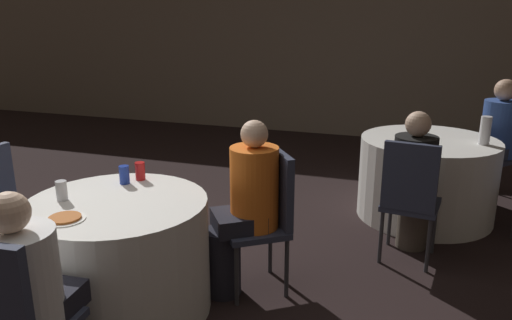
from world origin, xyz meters
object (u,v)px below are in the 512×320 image
object	(u,v)px
soda_can_red	(140,171)
person_white_shirt	(33,296)
chair_near_south	(8,317)
chair_far_northeast	(504,144)
table_near	(121,257)
table_far	(426,178)
chair_near_northeast	(268,210)
person_blue_shirt	(494,140)
chair_near_west	(1,205)
soda_can_silver	(62,191)
bottle_far	(485,131)
person_orange_shirt	(244,209)
chair_far_south	(410,193)
pizza_plate_near	(65,218)
person_black_shirt	(414,185)
soda_can_blue	(124,175)

from	to	relation	value
soda_can_red	person_white_shirt	bearing A→B (deg)	-83.44
chair_near_south	chair_far_northeast	distance (m)	4.60
table_near	chair_far_northeast	distance (m)	3.87
table_far	chair_near_northeast	size ratio (longest dim) A/B	1.27
person_blue_shirt	chair_near_west	bearing A→B (deg)	83.84
soda_can_silver	soda_can_red	bearing A→B (deg)	63.29
bottle_far	person_white_shirt	bearing A→B (deg)	-126.27
person_orange_shirt	soda_can_silver	world-z (taller)	person_orange_shirt
person_blue_shirt	bottle_far	xyz separation A→B (m)	(-0.17, -0.67, 0.23)
person_white_shirt	soda_can_red	size ratio (longest dim) A/B	9.03
chair_far_south	person_white_shirt	distance (m)	2.55
chair_near_west	person_orange_shirt	world-z (taller)	person_orange_shirt
table_far	person_white_shirt	distance (m)	3.47
soda_can_red	chair_near_south	bearing A→B (deg)	-83.67
chair_near_west	soda_can_silver	bearing A→B (deg)	80.80
chair_far_northeast	pizza_plate_near	world-z (taller)	chair_far_northeast
chair_near_south	chair_near_northeast	size ratio (longest dim) A/B	1.00
table_far	person_orange_shirt	world-z (taller)	person_orange_shirt
chair_far_northeast	person_blue_shirt	world-z (taller)	person_blue_shirt
chair_far_northeast	bottle_far	world-z (taller)	bottle_far
table_near	soda_can_silver	xyz separation A→B (m)	(-0.32, -0.09, 0.43)
chair_near_northeast	person_orange_shirt	world-z (taller)	person_orange_shirt
person_orange_shirt	soda_can_silver	xyz separation A→B (m)	(-0.97, -0.54, 0.21)
table_near	pizza_plate_near	distance (m)	0.51
table_near	person_black_shirt	world-z (taller)	person_black_shirt
person_blue_shirt	chair_near_south	bearing A→B (deg)	102.94
table_near	bottle_far	bearing A→B (deg)	44.04
person_orange_shirt	chair_far_northeast	bearing A→B (deg)	-72.24
chair_near_northeast	pizza_plate_near	size ratio (longest dim) A/B	4.30
table_far	person_orange_shirt	xyz separation A→B (m)	(-1.15, -1.75, 0.22)
chair_near_west	soda_can_blue	bearing A→B (deg)	109.53
chair_near_south	pizza_plate_near	bearing A→B (deg)	101.70
person_black_shirt	person_orange_shirt	xyz separation A→B (m)	(-1.04, -0.90, 0.02)
chair_near_west	person_white_shirt	world-z (taller)	person_white_shirt
person_orange_shirt	chair_near_south	bearing A→B (deg)	122.87
table_near	person_blue_shirt	distance (m)	3.72
table_far	person_white_shirt	bearing A→B (deg)	-119.99
chair_far_northeast	person_blue_shirt	size ratio (longest dim) A/B	0.79
person_black_shirt	soda_can_red	distance (m)	2.02
person_black_shirt	soda_can_red	size ratio (longest dim) A/B	9.41
soda_can_silver	person_black_shirt	bearing A→B (deg)	35.79
soda_can_blue	soda_can_silver	bearing A→B (deg)	-116.10
table_far	chair_near_south	size ratio (longest dim) A/B	1.27
chair_near_west	pizza_plate_near	world-z (taller)	chair_near_west
chair_far_south	bottle_far	size ratio (longest dim) A/B	3.92
person_blue_shirt	pizza_plate_near	size ratio (longest dim) A/B	5.46
chair_near_south	person_black_shirt	xyz separation A→B (m)	(1.61, 2.33, 0.01)
chair_far_south	table_near	bearing A→B (deg)	-137.39
person_white_shirt	person_blue_shirt	xyz separation A→B (m)	(2.34, 3.62, 0.05)
table_far	person_blue_shirt	xyz separation A→B (m)	(0.61, 0.62, 0.25)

